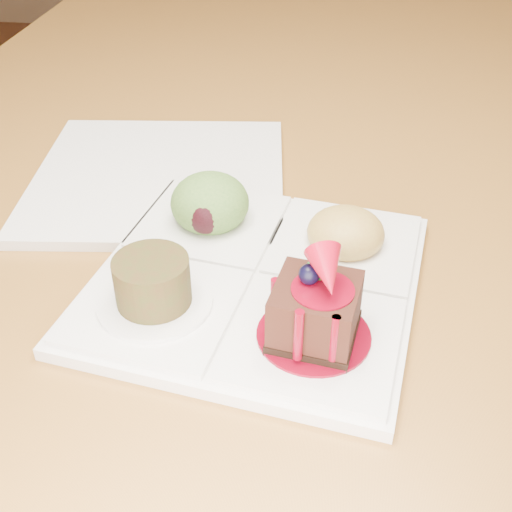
# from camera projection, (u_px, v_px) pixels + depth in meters

# --- Properties ---
(ground) EXTENTS (6.00, 6.00, 0.00)m
(ground) POSITION_uv_depth(u_px,v_px,m) (247.00, 509.00, 1.24)
(ground) COLOR #5A2E19
(dining_table) EXTENTS (1.00, 1.80, 0.75)m
(dining_table) POSITION_uv_depth(u_px,v_px,m) (243.00, 209.00, 0.84)
(dining_table) COLOR olive
(dining_table) RESTS_ON ground
(sampler_plate) EXTENTS (0.33, 0.33, 0.11)m
(sampler_plate) POSITION_uv_depth(u_px,v_px,m) (255.00, 264.00, 0.59)
(sampler_plate) COLOR white
(sampler_plate) RESTS_ON dining_table
(second_plate) EXTENTS (0.32, 0.32, 0.01)m
(second_plate) POSITION_uv_depth(u_px,v_px,m) (160.00, 177.00, 0.76)
(second_plate) COLOR white
(second_plate) RESTS_ON dining_table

